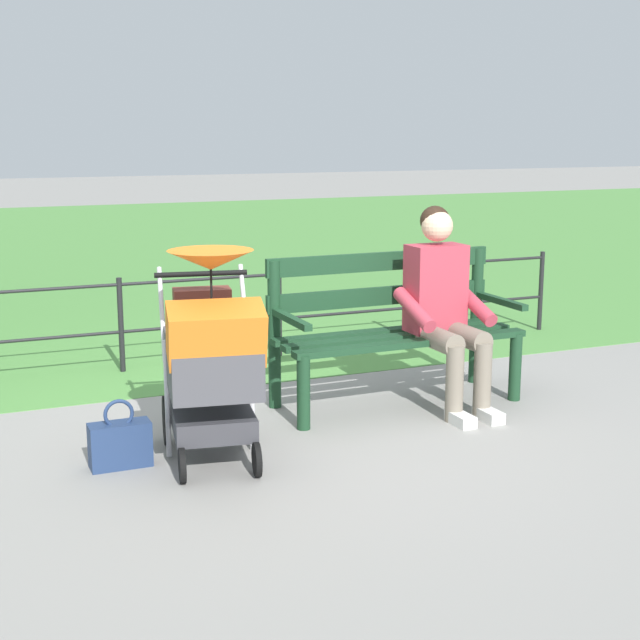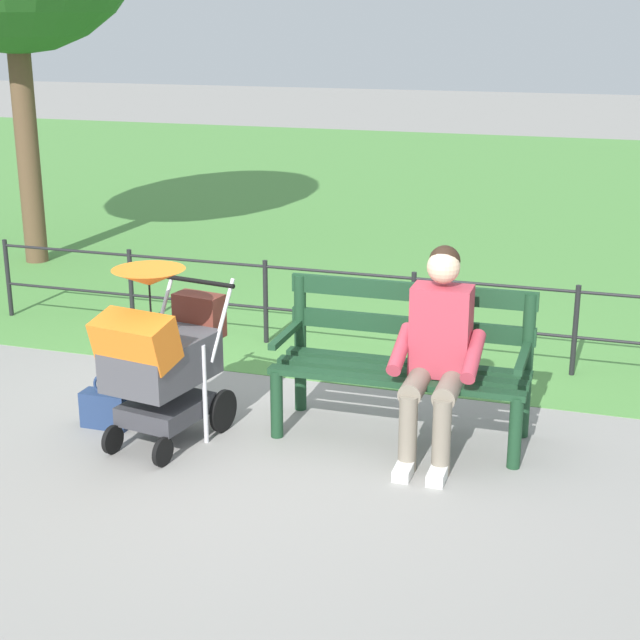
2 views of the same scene
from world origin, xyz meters
TOP-DOWN VIEW (x-y plane):
  - ground_plane at (0.00, 0.00)m, footprint 60.00×60.00m
  - grass_lawn at (0.00, -8.80)m, footprint 40.00×16.00m
  - park_bench at (-0.87, -0.12)m, footprint 1.61×0.62m
  - person_on_bench at (-1.12, 0.11)m, footprint 0.53×0.74m
  - stroller at (0.52, 0.52)m, footprint 0.64×0.95m
  - handbag at (1.00, 0.41)m, footprint 0.32×0.14m
  - park_fence at (0.00, -1.52)m, footprint 6.18×0.04m

SIDE VIEW (x-z plane):
  - ground_plane at x=0.00m, z-range 0.00..0.00m
  - grass_lawn at x=0.00m, z-range 0.00..0.01m
  - handbag at x=1.00m, z-range -0.06..0.31m
  - park_fence at x=0.00m, z-range 0.06..0.76m
  - park_bench at x=-0.87m, z-range 0.05..1.01m
  - stroller at x=0.52m, z-range 0.02..1.17m
  - person_on_bench at x=-1.12m, z-range 0.04..1.31m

